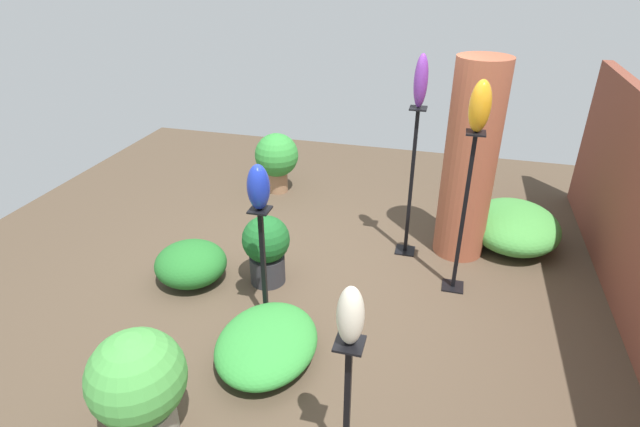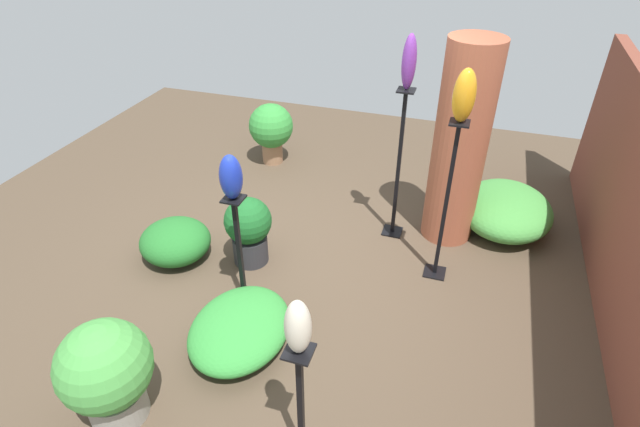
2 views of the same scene
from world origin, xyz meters
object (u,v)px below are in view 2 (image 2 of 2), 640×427
(art_vase_cobalt, at_px, (231,177))
(pedestal_amber, at_px, (445,210))
(potted_plant_mid_left, at_px, (271,128))
(brick_pillar, at_px, (460,146))
(pedestal_ivory, at_px, (301,412))
(pedestal_violet, at_px, (398,172))
(art_vase_amber, at_px, (464,96))
(pedestal_cobalt, at_px, (240,258))
(art_vase_violet, at_px, (409,62))
(art_vase_ivory, at_px, (298,327))
(potted_plant_front_left, at_px, (249,228))
(potted_plant_mid_right, at_px, (106,371))

(art_vase_cobalt, bearing_deg, pedestal_amber, 120.87)
(art_vase_cobalt, height_order, potted_plant_mid_left, art_vase_cobalt)
(brick_pillar, xyz_separation_m, pedestal_ivory, (2.80, -0.61, -0.56))
(brick_pillar, height_order, pedestal_violet, brick_pillar)
(art_vase_amber, bearing_deg, pedestal_cobalt, -59.13)
(pedestal_violet, height_order, art_vase_violet, art_vase_violet)
(art_vase_ivory, relative_size, art_vase_cobalt, 0.99)
(pedestal_ivory, height_order, potted_plant_front_left, pedestal_ivory)
(pedestal_ivory, bearing_deg, pedestal_cobalt, -140.55)
(art_vase_ivory, height_order, art_vase_amber, art_vase_amber)
(potted_plant_mid_right, bearing_deg, pedestal_violet, 153.05)
(pedestal_amber, relative_size, potted_plant_front_left, 2.23)
(pedestal_violet, distance_m, pedestal_amber, 0.74)
(pedestal_violet, relative_size, art_vase_amber, 3.68)
(pedestal_cobalt, distance_m, potted_plant_mid_left, 2.67)
(art_vase_cobalt, bearing_deg, potted_plant_front_left, -160.95)
(art_vase_ivory, xyz_separation_m, art_vase_amber, (-2.10, 0.59, 0.58))
(potted_plant_mid_left, bearing_deg, pedestal_violet, 59.22)
(potted_plant_mid_left, height_order, potted_plant_mid_right, potted_plant_mid_right)
(brick_pillar, height_order, potted_plant_mid_right, brick_pillar)
(art_vase_violet, height_order, potted_plant_front_left, art_vase_violet)
(brick_pillar, bearing_deg, art_vase_ivory, -12.33)
(art_vase_violet, relative_size, potted_plant_mid_left, 0.62)
(art_vase_cobalt, bearing_deg, brick_pillar, 135.99)
(pedestal_violet, bearing_deg, art_vase_ivory, -1.60)
(art_vase_amber, xyz_separation_m, art_vase_cobalt, (0.93, -1.55, -0.48))
(pedestal_amber, distance_m, art_vase_violet, 1.32)
(art_vase_violet, bearing_deg, art_vase_cobalt, -35.35)
(pedestal_amber, xyz_separation_m, art_vase_violet, (-0.53, -0.52, 1.10))
(brick_pillar, bearing_deg, potted_plant_front_left, -59.03)
(brick_pillar, height_order, art_vase_cobalt, brick_pillar)
(pedestal_ivory, height_order, art_vase_ivory, art_vase_ivory)
(pedestal_amber, height_order, art_vase_cobalt, pedestal_amber)
(potted_plant_mid_left, bearing_deg, art_vase_amber, 55.36)
(potted_plant_mid_right, bearing_deg, potted_plant_front_left, 174.97)
(potted_plant_mid_left, bearing_deg, pedestal_amber, 55.36)
(brick_pillar, relative_size, pedestal_violet, 1.29)
(art_vase_amber, bearing_deg, art_vase_cobalt, -59.13)
(pedestal_ivory, xyz_separation_m, art_vase_ivory, (0.00, 0.00, 0.73))
(art_vase_amber, distance_m, potted_plant_mid_left, 3.13)
(art_vase_violet, distance_m, potted_plant_front_left, 2.09)
(art_vase_violet, bearing_deg, pedestal_ivory, -1.60)
(pedestal_cobalt, distance_m, art_vase_violet, 2.22)
(potted_plant_mid_left, bearing_deg, art_vase_cobalt, 17.29)
(pedestal_ivory, height_order, art_vase_violet, art_vase_violet)
(pedestal_amber, height_order, art_vase_violet, art_vase_violet)
(pedestal_amber, bearing_deg, art_vase_ivory, -15.72)
(brick_pillar, bearing_deg, potted_plant_mid_right, -33.58)
(pedestal_ivory, relative_size, art_vase_violet, 2.04)
(pedestal_cobalt, bearing_deg, brick_pillar, 135.99)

